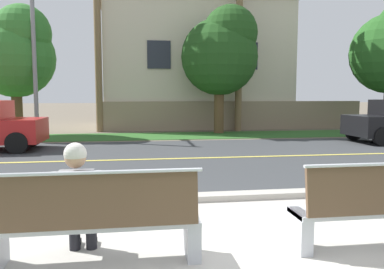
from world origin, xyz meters
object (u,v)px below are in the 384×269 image
(bench_left, at_px, (96,222))
(seated_person_grey, at_px, (78,197))
(shade_tree_far_left, at_px, (17,52))
(streetlamp, at_px, (35,35))
(shade_tree_left, at_px, (222,51))

(bench_left, xyz_separation_m, seated_person_grey, (-0.19, 0.17, 0.21))
(shade_tree_far_left, bearing_deg, seated_person_grey, -72.07)
(streetlamp, xyz_separation_m, shade_tree_far_left, (-0.95, 0.95, -0.56))
(streetlamp, height_order, shade_tree_far_left, streetlamp)
(bench_left, bearing_deg, shade_tree_left, 71.92)
(bench_left, relative_size, shade_tree_left, 0.37)
(seated_person_grey, xyz_separation_m, shade_tree_far_left, (-4.11, 12.69, 2.77))
(seated_person_grey, bearing_deg, bench_left, -42.40)
(bench_left, distance_m, streetlamp, 12.87)
(seated_person_grey, distance_m, shade_tree_left, 13.82)
(shade_tree_far_left, bearing_deg, shade_tree_left, 0.46)
(streetlamp, relative_size, shade_tree_far_left, 1.32)
(bench_left, height_order, streetlamp, streetlamp)
(bench_left, height_order, shade_tree_left, shade_tree_left)
(streetlamp, bearing_deg, seated_person_grey, -74.95)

